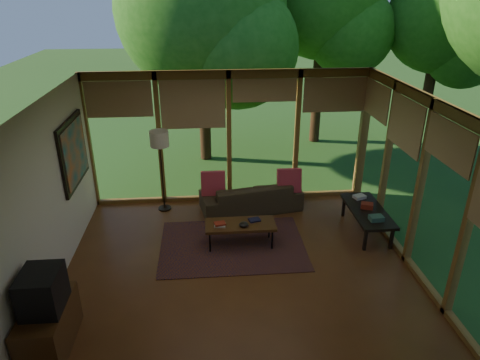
{
  "coord_description": "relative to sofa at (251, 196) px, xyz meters",
  "views": [
    {
      "loc": [
        -0.47,
        -5.63,
        4.1
      ],
      "look_at": [
        0.07,
        0.7,
        1.24
      ],
      "focal_mm": 32.0,
      "sensor_mm": 36.0,
      "label": 1
    }
  ],
  "objects": [
    {
      "name": "floor",
      "position": [
        -0.4,
        -2.0,
        -0.29
      ],
      "size": [
        5.5,
        5.5,
        0.0
      ],
      "primitive_type": "plane",
      "color": "brown",
      "rests_on": "ground"
    },
    {
      "name": "ceiling",
      "position": [
        -0.4,
        -2.0,
        2.41
      ],
      "size": [
        5.5,
        5.5,
        0.0
      ],
      "primitive_type": "plane",
      "rotation": [
        3.14,
        0.0,
        0.0
      ],
      "color": "silver",
      "rests_on": "ground"
    },
    {
      "name": "wall_left",
      "position": [
        -3.15,
        -2.0,
        1.06
      ],
      "size": [
        0.04,
        5.0,
        2.7
      ],
      "primitive_type": "cube",
      "color": "silver",
      "rests_on": "ground"
    },
    {
      "name": "wall_front",
      "position": [
        -0.4,
        -4.5,
        1.06
      ],
      "size": [
        5.5,
        0.04,
        2.7
      ],
      "primitive_type": "cube",
      "color": "silver",
      "rests_on": "ground"
    },
    {
      "name": "window_wall_back",
      "position": [
        -0.4,
        0.5,
        1.06
      ],
      "size": [
        5.5,
        0.12,
        2.7
      ],
      "primitive_type": "cube",
      "color": "olive",
      "rests_on": "ground"
    },
    {
      "name": "window_wall_right",
      "position": [
        2.35,
        -2.0,
        1.06
      ],
      "size": [
        0.12,
        5.0,
        2.7
      ],
      "primitive_type": "cube",
      "color": "olive",
      "rests_on": "ground"
    },
    {
      "name": "exterior_lawn",
      "position": [
        7.6,
        6.0,
        -0.3
      ],
      "size": [
        40.0,
        40.0,
        0.0
      ],
      "primitive_type": "plane",
      "color": "#2A5A22",
      "rests_on": "ground"
    },
    {
      "name": "tree_nw",
      "position": [
        -0.87,
        3.0,
        3.35
      ],
      "size": [
        3.97,
        3.97,
        5.63
      ],
      "color": "#372314",
      "rests_on": "ground"
    },
    {
      "name": "tree_far",
      "position": [
        5.16,
        3.37,
        3.08
      ],
      "size": [
        2.71,
        2.71,
        4.75
      ],
      "color": "#372314",
      "rests_on": "ground"
    },
    {
      "name": "rug",
      "position": [
        -0.46,
        -1.31,
        -0.28
      ],
      "size": [
        2.49,
        1.76,
        0.01
      ],
      "primitive_type": "cube",
      "color": "brown",
      "rests_on": "floor"
    },
    {
      "name": "sofa",
      "position": [
        0.0,
        0.0,
        0.0
      ],
      "size": [
        2.09,
        1.12,
        0.58
      ],
      "primitive_type": "imported",
      "rotation": [
        0.0,
        0.0,
        3.32
      ],
      "color": "#3C311E",
      "rests_on": "floor"
    },
    {
      "name": "pillow_left",
      "position": [
        -0.75,
        -0.05,
        0.33
      ],
      "size": [
        0.47,
        0.25,
        0.49
      ],
      "primitive_type": "cube",
      "rotation": [
        -0.21,
        0.0,
        0.0
      ],
      "color": "maroon",
      "rests_on": "sofa"
    },
    {
      "name": "pillow_right",
      "position": [
        0.75,
        -0.05,
        0.33
      ],
      "size": [
        0.47,
        0.25,
        0.49
      ],
      "primitive_type": "cube",
      "rotation": [
        -0.21,
        0.0,
        0.0
      ],
      "color": "maroon",
      "rests_on": "sofa"
    },
    {
      "name": "ct_book_lower",
      "position": [
        -0.68,
        -1.35,
        0.15
      ],
      "size": [
        0.21,
        0.17,
        0.03
      ],
      "primitive_type": "cube",
      "rotation": [
        0.0,
        0.0,
        -0.14
      ],
      "color": "beige",
      "rests_on": "coffee_table"
    },
    {
      "name": "ct_book_upper",
      "position": [
        -0.68,
        -1.35,
        0.18
      ],
      "size": [
        0.21,
        0.17,
        0.03
      ],
      "primitive_type": "cube",
      "rotation": [
        0.0,
        0.0,
        0.2
      ],
      "color": "maroon",
      "rests_on": "coffee_table"
    },
    {
      "name": "ct_book_side",
      "position": [
        -0.08,
        -1.22,
        0.15
      ],
      "size": [
        0.22,
        0.19,
        0.03
      ],
      "primitive_type": "cube",
      "rotation": [
        0.0,
        0.0,
        0.25
      ],
      "color": "black",
      "rests_on": "coffee_table"
    },
    {
      "name": "ct_bowl",
      "position": [
        -0.28,
        -1.4,
        0.17
      ],
      "size": [
        0.16,
        0.16,
        0.07
      ],
      "primitive_type": "ellipsoid",
      "color": "black",
      "rests_on": "coffee_table"
    },
    {
      "name": "media_cabinet",
      "position": [
        -2.87,
        -3.4,
        0.01
      ],
      "size": [
        0.5,
        1.0,
        0.6
      ],
      "primitive_type": "cube",
      "color": "#512F16",
      "rests_on": "floor"
    },
    {
      "name": "television",
      "position": [
        -2.85,
        -3.4,
        0.56
      ],
      "size": [
        0.45,
        0.55,
        0.5
      ],
      "primitive_type": "cube",
      "color": "black",
      "rests_on": "media_cabinet"
    },
    {
      "name": "console_book_a",
      "position": [
        2.0,
        -1.44,
        0.21
      ],
      "size": [
        0.24,
        0.18,
        0.08
      ],
      "primitive_type": "cube",
      "rotation": [
        0.0,
        0.0,
        0.06
      ],
      "color": "#335A4A",
      "rests_on": "side_console"
    },
    {
      "name": "console_book_b",
      "position": [
        2.0,
        -0.99,
        0.21
      ],
      "size": [
        0.25,
        0.22,
        0.1
      ],
      "primitive_type": "cube",
      "rotation": [
        0.0,
        0.0,
        -0.36
      ],
      "color": "maroon",
      "rests_on": "side_console"
    },
    {
      "name": "console_book_c",
      "position": [
        2.0,
        -0.59,
        0.2
      ],
      "size": [
        0.26,
        0.22,
        0.06
      ],
      "primitive_type": "cube",
      "rotation": [
        0.0,
        0.0,
        0.32
      ],
      "color": "beige",
      "rests_on": "side_console"
    },
    {
      "name": "floor_lamp",
      "position": [
        -1.74,
        0.15,
        1.12
      ],
      "size": [
        0.36,
        0.36,
        1.65
      ],
      "color": "black",
      "rests_on": "floor"
    },
    {
      "name": "coffee_table",
      "position": [
        -0.33,
        -1.3,
        0.1
      ],
      "size": [
        1.2,
        0.5,
        0.43
      ],
      "color": "#512F16",
      "rests_on": "floor"
    },
    {
      "name": "side_console",
      "position": [
        2.0,
        -1.04,
        0.12
      ],
      "size": [
        0.6,
        1.4,
        0.46
      ],
      "color": "black",
      "rests_on": "floor"
    },
    {
      "name": "wall_painting",
      "position": [
        -3.11,
        -0.6,
        1.26
      ],
      "size": [
        0.06,
        1.35,
        1.15
      ],
      "color": "black",
      "rests_on": "wall_left"
    }
  ]
}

